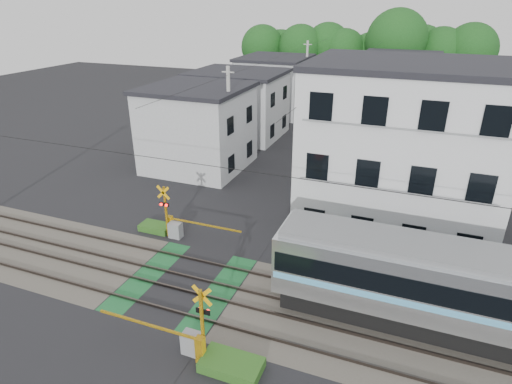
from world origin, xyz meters
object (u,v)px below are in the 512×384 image
at_px(apartment_block, 401,149).
at_px(pedestrian, 310,124).
at_px(crossing_signal_far, 174,225).
at_px(crossing_signal_near, 193,339).

distance_m(apartment_block, pedestrian, 19.77).
height_order(crossing_signal_far, pedestrian, crossing_signal_far).
relative_size(crossing_signal_near, pedestrian, 2.94).
bearing_deg(crossing_signal_far, pedestrian, 85.51).
bearing_deg(apartment_block, crossing_signal_near, -114.22).
bearing_deg(apartment_block, pedestrian, 118.63).
xyz_separation_m(crossing_signal_far, pedestrian, (1.80, 22.86, 0.09)).
height_order(apartment_block, pedestrian, apartment_block).
xyz_separation_m(crossing_signal_near, crossing_signal_far, (-5.17, 7.31, 0.00)).
relative_size(crossing_signal_far, apartment_block, 0.46).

